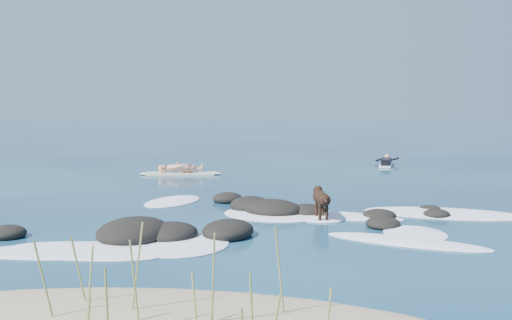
# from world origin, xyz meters

# --- Properties ---
(ground) EXTENTS (160.00, 160.00, 0.00)m
(ground) POSITION_xyz_m (0.00, 0.00, 0.00)
(ground) COLOR #0A2642
(ground) RESTS_ON ground
(dune_grass) EXTENTS (4.14, 1.87, 1.23)m
(dune_grass) POSITION_xyz_m (0.27, -8.10, 0.64)
(dune_grass) COLOR olive
(dune_grass) RESTS_ON ground
(reef_rocks) EXTENTS (15.03, 7.30, 0.58)m
(reef_rocks) POSITION_xyz_m (-0.37, -2.23, 0.11)
(reef_rocks) COLOR black
(reef_rocks) RESTS_ON ground
(breaking_foam) EXTENTS (11.44, 7.43, 0.12)m
(breaking_foam) POSITION_xyz_m (1.00, -1.62, 0.01)
(breaking_foam) COLOR white
(breaking_foam) RESTS_ON ground
(standing_surfer_rig) EXTENTS (3.08, 0.92, 1.76)m
(standing_surfer_rig) POSITION_xyz_m (-3.11, 6.99, 0.69)
(standing_surfer_rig) COLOR #FFEFCB
(standing_surfer_rig) RESTS_ON ground
(paddling_surfer_rig) EXTENTS (1.06, 2.35, 0.41)m
(paddling_surfer_rig) POSITION_xyz_m (4.95, 11.07, 0.14)
(paddling_surfer_rig) COLOR white
(paddling_surfer_rig) RESTS_ON ground
(dog) EXTENTS (0.46, 1.20, 0.77)m
(dog) POSITION_xyz_m (2.09, -0.68, 0.51)
(dog) COLOR black
(dog) RESTS_ON ground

